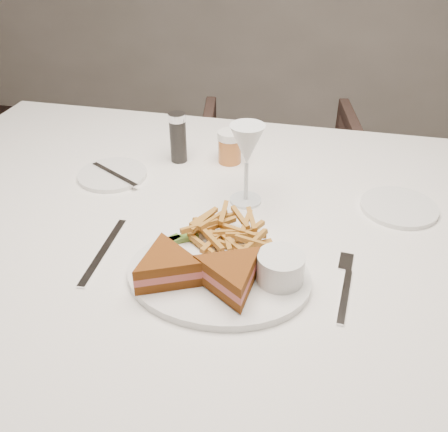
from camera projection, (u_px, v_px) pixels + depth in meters
table at (228, 350)px, 1.22m from camera, size 1.60×1.08×0.75m
chair_far at (277, 179)px, 2.04m from camera, size 0.70×0.67×0.63m
table_setting at (226, 227)px, 0.93m from camera, size 0.81×0.63×0.18m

